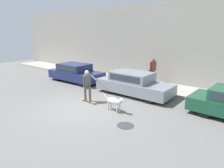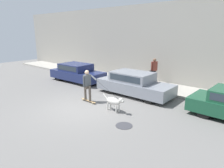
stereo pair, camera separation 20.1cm
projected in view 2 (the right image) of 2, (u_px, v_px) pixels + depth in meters
ground_plane at (81, 108)px, 9.60m from camera, size 36.00×36.00×0.00m
back_wall at (155, 44)px, 14.02m from camera, size 32.00×0.30×5.45m
sidewalk_curb at (144, 84)px, 13.72m from camera, size 30.00×2.32×0.15m
parked_car_0 at (77, 73)px, 14.66m from camera, size 4.25×1.96×1.30m
parked_car_1 at (134, 84)px, 11.48m from camera, size 4.43×1.75×1.33m
dog at (114, 101)px, 9.12m from camera, size 1.33×0.41×0.74m
skateboarder at (87, 84)px, 10.22m from camera, size 2.79×0.52×1.68m
pedestrian_with_bag at (154, 69)px, 13.48m from camera, size 0.33×0.61×1.69m
manhole_cover at (124, 126)px, 7.80m from camera, size 0.67×0.67×0.01m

